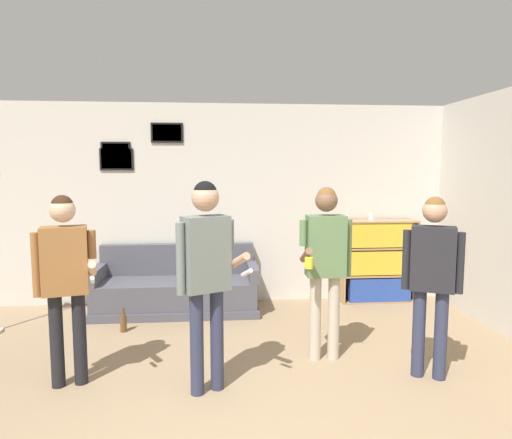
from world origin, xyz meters
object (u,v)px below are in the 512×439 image
at_px(bottle_on_floor, 123,322).
at_px(couch, 177,290).
at_px(person_spectator_near_bookshelf, 432,269).
at_px(bookshelf, 378,261).
at_px(person_player_foreground_left, 65,271).
at_px(person_watcher_holding_cup, 326,255).
at_px(person_player_foreground_center, 206,264).
at_px(drinking_cup, 371,217).

bearing_deg(bottle_on_floor, couch, 53.66).
bearing_deg(bottle_on_floor, person_spectator_near_bookshelf, -25.49).
distance_m(couch, bottle_on_floor, 0.92).
xyz_separation_m(bookshelf, person_player_foreground_left, (-3.47, -2.19, 0.42)).
distance_m(person_player_foreground_left, person_spectator_near_bookshelf, 3.10).
distance_m(couch, person_watcher_holding_cup, 2.38).
bearing_deg(couch, bookshelf, 4.20).
bearing_deg(bookshelf, person_watcher_holding_cup, -122.81).
distance_m(person_player_foreground_left, person_player_foreground_center, 1.19).
bearing_deg(bookshelf, couch, -175.80).
bearing_deg(bookshelf, person_player_foreground_left, -147.69).
bearing_deg(person_player_foreground_left, person_player_foreground_center, -10.38).
relative_size(couch, person_player_foreground_center, 1.20).
bearing_deg(drinking_cup, bottle_on_floor, -163.64).
relative_size(person_spectator_near_bookshelf, bottle_on_floor, 5.74).
relative_size(person_player_foreground_left, person_watcher_holding_cup, 0.97).
bearing_deg(person_player_foreground_left, person_watcher_holding_cup, 8.57).
relative_size(couch, bottle_on_floor, 7.49).
xyz_separation_m(couch, person_spectator_near_bookshelf, (2.37, -2.11, 0.69)).
xyz_separation_m(couch, bookshelf, (2.74, 0.20, 0.28)).
bearing_deg(couch, person_watcher_holding_cup, -46.84).
distance_m(person_player_foreground_left, person_watcher_holding_cup, 2.30).
height_order(person_player_foreground_center, person_spectator_near_bookshelf, person_player_foreground_center).
bearing_deg(person_watcher_holding_cup, bookshelf, 57.19).
bearing_deg(drinking_cup, bookshelf, -0.21).
bearing_deg(person_player_foreground_center, bottle_on_floor, 123.33).
relative_size(person_player_foreground_center, person_watcher_holding_cup, 1.04).
xyz_separation_m(bookshelf, person_spectator_near_bookshelf, (-0.37, -2.31, 0.41)).
bearing_deg(couch, drinking_cup, 4.39).
distance_m(bookshelf, person_player_foreground_left, 4.12).
distance_m(bottle_on_floor, drinking_cup, 3.46).
bearing_deg(person_player_foreground_center, person_spectator_near_bookshelf, 2.81).
bearing_deg(person_spectator_near_bookshelf, drinking_cup, 83.74).
bearing_deg(person_player_foreground_center, bookshelf, 46.30).
height_order(couch, person_player_foreground_center, person_player_foreground_center).
bearing_deg(drinking_cup, couch, -175.61).
xyz_separation_m(bottle_on_floor, drinking_cup, (3.16, 0.93, 1.07)).
xyz_separation_m(person_player_foreground_center, person_watcher_holding_cup, (1.11, 0.56, -0.05)).
xyz_separation_m(person_spectator_near_bookshelf, bottle_on_floor, (-2.90, 1.38, -0.86)).
distance_m(person_player_foreground_left, drinking_cup, 4.01).
height_order(bookshelf, person_player_foreground_center, person_player_foreground_center).
bearing_deg(person_player_foreground_left, drinking_cup, 33.20).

